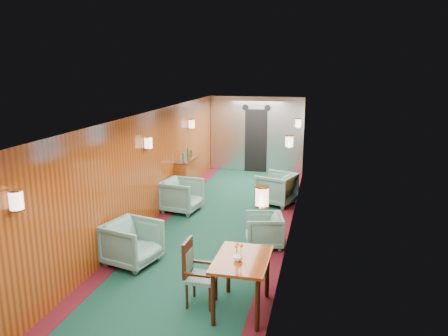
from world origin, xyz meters
name	(u,v)px	position (x,y,z in m)	size (l,w,h in m)	color
room	(208,159)	(0.00, 0.00, 1.63)	(12.00, 12.10, 2.40)	#0D3224
bulkhead	(256,135)	(0.00, 5.91, 1.18)	(2.98, 0.17, 2.39)	silver
windows_right	(289,169)	(1.49, 0.25, 1.45)	(0.02, 8.60, 0.80)	silver
wall_sconces	(215,145)	(0.00, 0.57, 1.79)	(2.97, 7.97, 0.25)	#FFE5C6
dining_table	(242,267)	(1.09, -2.32, 0.66)	(0.74, 1.05, 0.78)	maroon
side_chair	(195,270)	(0.41, -2.29, 0.52)	(0.44, 0.46, 0.96)	#204C45
credenza	(187,177)	(-1.34, 2.80, 0.50)	(0.34, 1.10, 1.26)	maroon
flower_vase	(238,256)	(1.05, -2.40, 0.85)	(0.13, 0.13, 0.13)	white
armchair_left_near	(132,243)	(-1.01, -1.29, 0.38)	(0.81, 0.83, 0.76)	#204C45
armchair_left_far	(182,195)	(-1.06, 1.56, 0.38)	(0.81, 0.84, 0.76)	#204C45
armchair_right_near	(264,230)	(1.08, -0.02, 0.31)	(0.67, 0.69, 0.63)	#204C45
armchair_right_far	(276,189)	(1.02, 2.61, 0.39)	(0.83, 0.85, 0.78)	#204C45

